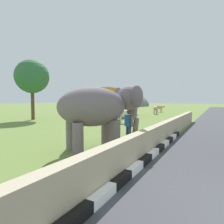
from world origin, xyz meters
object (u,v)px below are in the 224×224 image
Objects in this scene: elephant at (101,107)px; cow_near at (124,114)px; person_handler at (129,124)px; cow_mid at (155,108)px; bus_orange at (116,100)px; cow_far at (159,107)px.

elephant reaches higher than cow_near.
person_handler is 19.73m from cow_mid.
person_handler is 15.67m from bus_orange.
person_handler is 0.87× the size of cow_mid.
cow_near is 16.79m from cow_far.
cow_mid is 4.69m from cow_far.
bus_orange is 4.93× the size of cow_far.
elephant is 21.15m from cow_mid.
elephant is at bearing -170.41° from cow_far.
elephant is 2.06× the size of cow_far.
elephant is 25.83m from cow_far.
elephant is 2.39× the size of person_handler.
cow_near is at bearing -177.04° from cow_mid.
cow_mid is at bearing -31.82° from bus_orange.
elephant reaches higher than person_handler.
person_handler is 0.17× the size of bus_orange.
person_handler is 8.03m from cow_near.
person_handler is at bearing -153.06° from cow_near.
cow_mid is at bearing 12.49° from person_handler.
person_handler is at bearing -167.51° from cow_mid.
bus_orange is at bearing 30.10° from person_handler.
bus_orange reaches higher than cow_mid.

